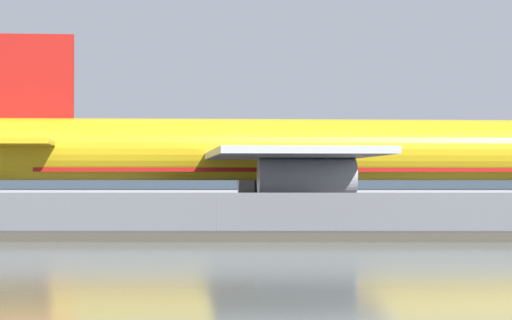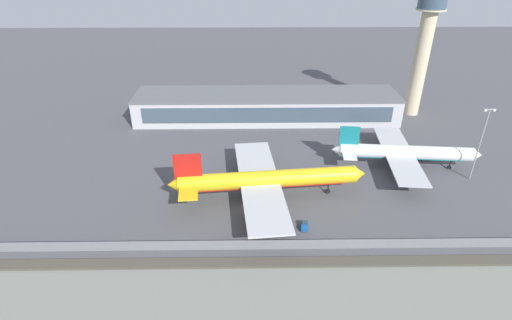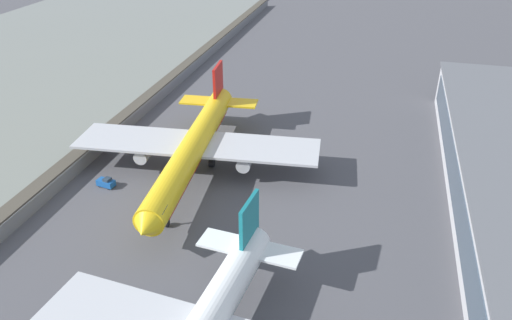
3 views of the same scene
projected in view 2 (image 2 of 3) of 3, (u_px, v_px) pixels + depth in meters
The scene contains 10 objects.
ground_plane at pixel (247, 208), 103.97m from camera, with size 500.00×500.00×0.00m, color #4C4C51.
shoreline_seawall at pixel (247, 263), 85.87m from camera, with size 320.00×3.00×0.50m.
perimeter_fence at pixel (247, 245), 89.31m from camera, with size 280.00×0.10×2.62m.
cargo_jet_yellow at pixel (265, 180), 105.75m from camera, with size 53.13×46.27×14.40m.
passenger_jet_white_teal at pixel (403, 153), 120.47m from camera, with size 44.59×38.45×13.05m.
baggage_tug at pixel (305, 226), 96.13m from camera, with size 2.12×3.42×1.80m.
ops_van at pixel (423, 155), 126.84m from camera, with size 5.34×2.49×2.48m.
control_tower at pixel (424, 46), 148.67m from camera, with size 11.02×11.02×47.22m.
terminal_building at pixel (266, 106), 154.22m from camera, with size 100.22×20.28×10.24m.
apron_light_mast_apron_west at pixel (481, 141), 110.83m from camera, with size 3.20×0.40×21.97m.
Camera 2 is at (1.12, -85.19, 60.93)m, focal length 28.00 mm.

